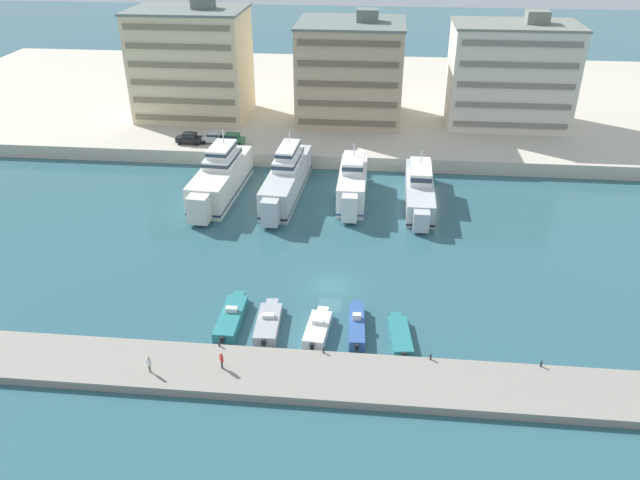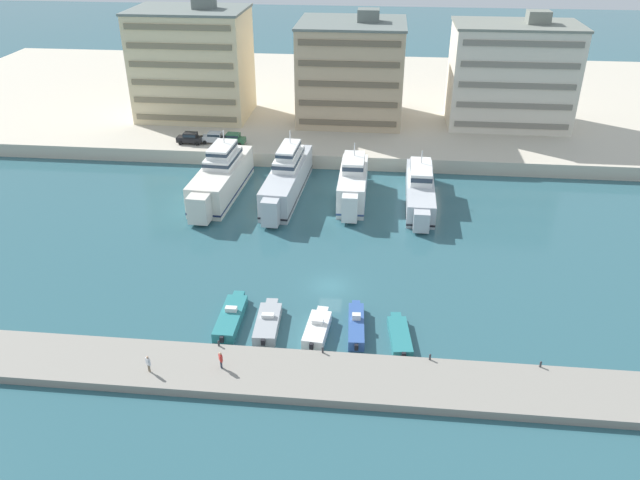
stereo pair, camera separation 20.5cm
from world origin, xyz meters
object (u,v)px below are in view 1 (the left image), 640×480
Objects in this scene: car_silver_left at (214,137)px; car_black_far_left at (189,138)px; yacht_ivory_far_left at (220,178)px; motorboat_white_mid_left at (318,329)px; car_green_mid_left at (232,138)px; yacht_white_mid_left at (352,183)px; motorboat_teal_far_left at (231,317)px; motorboat_grey_left at (268,322)px; yacht_silver_center_left at (420,189)px; pedestrian_mid_deck at (221,359)px; motorboat_blue_center_left at (357,325)px; motorboat_teal_center at (400,335)px; yacht_silver_left at (287,178)px; pedestrian_near_edge at (149,363)px.

car_black_far_left is at bearing -171.48° from car_silver_left.
yacht_ivory_far_left is at bearing -72.56° from car_silver_left.
car_green_mid_left is at bearing 112.17° from motorboat_white_mid_left.
car_black_far_left is (-27.03, 13.98, 0.75)m from yacht_white_mid_left.
motorboat_teal_far_left reaches higher than motorboat_grey_left.
motorboat_white_mid_left is 51.63m from car_black_far_left.
pedestrian_mid_deck is at bearing -116.22° from yacht_silver_center_left.
motorboat_teal_far_left is 12.45m from motorboat_blue_center_left.
motorboat_teal_center is at bearing -3.90° from motorboat_teal_far_left.
motorboat_white_mid_left is at bearing -76.43° from yacht_silver_left.
yacht_white_mid_left is 9.54× the size of pedestrian_near_edge.
yacht_ivory_far_left is 2.76× the size of motorboat_blue_center_left.
motorboat_blue_center_left is at bearing 2.26° from motorboat_grey_left.
car_black_far_left is (-25.37, 44.89, 2.59)m from motorboat_white_mid_left.
pedestrian_near_edge is 6.22m from pedestrian_mid_deck.
yacht_silver_left is at bearing 103.57° from motorboat_white_mid_left.
yacht_white_mid_left reaches higher than motorboat_grey_left.
pedestrian_near_edge is at bearing -111.78° from yacht_white_mid_left.
motorboat_grey_left is 8.01m from pedestrian_mid_deck.
car_silver_left and car_green_mid_left have the same top height.
motorboat_teal_center is 52.51m from car_green_mid_left.
motorboat_blue_center_left is 49.67m from car_green_mid_left.
car_green_mid_left is at bearing 101.60° from pedestrian_mid_deck.
motorboat_white_mid_left is at bearing -64.69° from car_silver_left.
yacht_white_mid_left is 2.16× the size of motorboat_blue_center_left.
car_silver_left is 2.50× the size of pedestrian_near_edge.
motorboat_white_mid_left is at bearing -166.46° from motorboat_blue_center_left.
car_green_mid_left is at bearing 106.81° from motorboat_grey_left.
motorboat_white_mid_left is at bearing -67.83° from car_green_mid_left.
yacht_silver_left is 12.80× the size of pedestrian_mid_deck.
yacht_white_mid_left is 2.39× the size of motorboat_teal_center.
motorboat_grey_left is 1.06× the size of motorboat_teal_center.
yacht_silver_left is 1.13× the size of yacht_silver_center_left.
motorboat_blue_center_left is 19.71m from pedestrian_near_edge.
car_black_far_left is 6.93m from car_green_mid_left.
motorboat_white_mid_left is 3.77× the size of pedestrian_near_edge.
yacht_ivory_far_left reaches higher than yacht_white_mid_left.
motorboat_white_mid_left is 10.41m from pedestrian_mid_deck.
yacht_ivory_far_left is 4.86× the size of car_silver_left.
yacht_white_mid_left is at bearing 77.74° from motorboat_grey_left.
motorboat_white_mid_left is 3.71× the size of pedestrian_mid_deck.
motorboat_blue_center_left is 13.87m from pedestrian_mid_deck.
yacht_white_mid_left reaches higher than motorboat_blue_center_left.
car_silver_left is 0.99× the size of car_green_mid_left.
motorboat_teal_far_left is (8.12, -29.64, -2.06)m from yacht_ivory_far_left.
yacht_ivory_far_left is at bearing -174.33° from yacht_silver_left.
motorboat_blue_center_left is at bearing -63.48° from car_green_mid_left.
yacht_silver_left reaches higher than yacht_white_mid_left.
pedestrian_mid_deck is at bearing -145.99° from motorboat_blue_center_left.
yacht_silver_center_left reaches higher than motorboat_blue_center_left.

